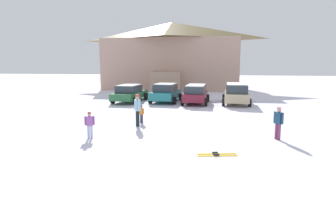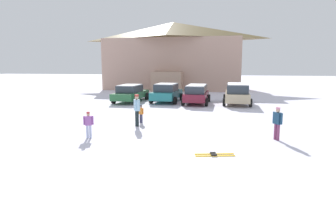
% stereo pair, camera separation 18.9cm
% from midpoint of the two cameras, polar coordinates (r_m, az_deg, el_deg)
% --- Properties ---
extents(ground, '(160.00, 160.00, 0.00)m').
position_cam_midpoint_polar(ground, '(8.68, -1.26, -13.51)').
color(ground, silver).
extents(ski_lodge, '(18.13, 10.50, 8.93)m').
position_cam_midpoint_polar(ski_lodge, '(36.27, 1.36, 9.90)').
color(ski_lodge, tan).
rests_on(ski_lodge, ground).
extents(parked_green_coupe, '(2.28, 4.81, 1.50)m').
position_cam_midpoint_polar(parked_green_coupe, '(23.07, -7.89, 1.76)').
color(parked_green_coupe, '#29683B').
rests_on(parked_green_coupe, ground).
extents(parked_teal_hatchback, '(2.43, 4.29, 1.62)m').
position_cam_midpoint_polar(parked_teal_hatchback, '(22.66, -0.05, 1.84)').
color(parked_teal_hatchback, teal).
rests_on(parked_teal_hatchback, ground).
extents(parked_maroon_van, '(2.14, 4.24, 1.57)m').
position_cam_midpoint_polar(parked_maroon_van, '(21.87, 6.50, 1.67)').
color(parked_maroon_van, maroon).
rests_on(parked_maroon_van, ground).
extents(parked_beige_suv, '(2.28, 4.55, 1.69)m').
position_cam_midpoint_polar(parked_beige_suv, '(22.21, 15.01, 1.70)').
color(parked_beige_suv, tan).
rests_on(parked_beige_suv, ground).
extents(skier_child_in_orange_jacket, '(0.33, 0.24, 0.99)m').
position_cam_midpoint_polar(skier_child_in_orange_jacket, '(14.48, -5.51, -2.59)').
color(skier_child_in_orange_jacket, '#3C3B57').
rests_on(skier_child_in_orange_jacket, ground).
extents(skier_adult_in_blue_parka, '(0.41, 0.54, 1.67)m').
position_cam_midpoint_polar(skier_adult_in_blue_parka, '(13.67, -6.41, -1.58)').
color(skier_adult_in_blue_parka, black).
rests_on(skier_adult_in_blue_parka, ground).
extents(skier_child_in_purple_jacket, '(0.41, 0.26, 1.16)m').
position_cam_midpoint_polar(skier_child_in_purple_jacket, '(11.88, -16.48, -4.67)').
color(skier_child_in_purple_jacket, '#A5B0D3').
rests_on(skier_child_in_purple_jacket, ground).
extents(skier_teen_in_navy_coat, '(0.35, 0.46, 1.41)m').
position_cam_midpoint_polar(skier_teen_in_navy_coat, '(12.06, 23.12, -4.13)').
color(skier_teen_in_navy_coat, '#7F3A62').
rests_on(skier_teen_in_navy_coat, ground).
extents(pair_of_skis, '(1.43, 0.60, 0.08)m').
position_cam_midpoint_polar(pair_of_skis, '(9.59, 10.62, -11.40)').
color(pair_of_skis, yellow).
rests_on(pair_of_skis, ground).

